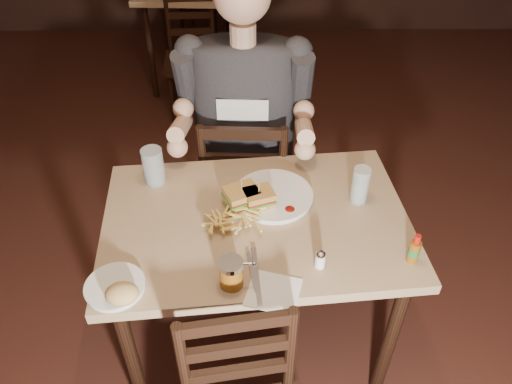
{
  "coord_description": "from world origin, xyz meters",
  "views": [
    {
      "loc": [
        0.23,
        -1.3,
        1.98
      ],
      "look_at": [
        0.24,
        0.03,
        0.85
      ],
      "focal_mm": 35.0,
      "sensor_mm": 36.0,
      "label": 1
    }
  ],
  "objects_px": {
    "diner": "(243,95)",
    "hot_sauce": "(415,248)",
    "dinner_plate": "(273,197)",
    "syrup_dispenser": "(231,273)",
    "bg_chair_near": "(192,62)",
    "glass_left": "(154,166)",
    "bg_chair_far": "(203,3)",
    "side_plate": "(115,287)",
    "chair_far": "(246,185)",
    "main_table": "(256,237)",
    "glass_right": "(360,185)"
  },
  "relations": [
    {
      "from": "diner",
      "to": "hot_sauce",
      "type": "height_order",
      "value": "diner"
    },
    {
      "from": "dinner_plate",
      "to": "syrup_dispenser",
      "type": "distance_m",
      "value": 0.43
    },
    {
      "from": "diner",
      "to": "syrup_dispenser",
      "type": "height_order",
      "value": "diner"
    },
    {
      "from": "bg_chair_near",
      "to": "glass_left",
      "type": "height_order",
      "value": "glass_left"
    },
    {
      "from": "bg_chair_far",
      "to": "dinner_plate",
      "type": "bearing_deg",
      "value": 74.52
    },
    {
      "from": "syrup_dispenser",
      "to": "diner",
      "type": "bearing_deg",
      "value": 82.44
    },
    {
      "from": "syrup_dispenser",
      "to": "side_plate",
      "type": "height_order",
      "value": "syrup_dispenser"
    },
    {
      "from": "chair_far",
      "to": "bg_chair_far",
      "type": "bearing_deg",
      "value": -78.83
    },
    {
      "from": "bg_chair_near",
      "to": "diner",
      "type": "relative_size",
      "value": 0.82
    },
    {
      "from": "diner",
      "to": "dinner_plate",
      "type": "xyz_separation_m",
      "value": [
        0.11,
        -0.41,
        -0.19
      ]
    },
    {
      "from": "main_table",
      "to": "side_plate",
      "type": "xyz_separation_m",
      "value": [
        -0.43,
        -0.31,
        0.1
      ]
    },
    {
      "from": "bg_chair_near",
      "to": "dinner_plate",
      "type": "relative_size",
      "value": 2.86
    },
    {
      "from": "bg_chair_far",
      "to": "glass_left",
      "type": "bearing_deg",
      "value": 66.01
    },
    {
      "from": "bg_chair_near",
      "to": "syrup_dispenser",
      "type": "xyz_separation_m",
      "value": [
        0.36,
        -2.27,
        0.41
      ]
    },
    {
      "from": "main_table",
      "to": "glass_left",
      "type": "height_order",
      "value": "glass_left"
    },
    {
      "from": "dinner_plate",
      "to": "side_plate",
      "type": "distance_m",
      "value": 0.65
    },
    {
      "from": "bg_chair_near",
      "to": "glass_right",
      "type": "xyz_separation_m",
      "value": [
        0.81,
        -1.88,
        0.43
      ]
    },
    {
      "from": "main_table",
      "to": "side_plate",
      "type": "relative_size",
      "value": 6.36
    },
    {
      "from": "syrup_dispenser",
      "to": "dinner_plate",
      "type": "bearing_deg",
      "value": 65.12
    },
    {
      "from": "chair_far",
      "to": "bg_chair_far",
      "type": "xyz_separation_m",
      "value": [
        -0.39,
        2.5,
        -0.02
      ]
    },
    {
      "from": "diner",
      "to": "glass_left",
      "type": "xyz_separation_m",
      "value": [
        -0.34,
        -0.31,
        -0.12
      ]
    },
    {
      "from": "chair_far",
      "to": "side_plate",
      "type": "relative_size",
      "value": 5.03
    },
    {
      "from": "main_table",
      "to": "glass_left",
      "type": "bearing_deg",
      "value": 151.34
    },
    {
      "from": "chair_far",
      "to": "dinner_plate",
      "type": "bearing_deg",
      "value": 105.48
    },
    {
      "from": "glass_right",
      "to": "side_plate",
      "type": "xyz_separation_m",
      "value": [
        -0.81,
        -0.4,
        -0.06
      ]
    },
    {
      "from": "hot_sauce",
      "to": "syrup_dispenser",
      "type": "height_order",
      "value": "hot_sauce"
    },
    {
      "from": "diner",
      "to": "main_table",
      "type": "bearing_deg",
      "value": -82.47
    },
    {
      "from": "chair_far",
      "to": "side_plate",
      "type": "xyz_separation_m",
      "value": [
        -0.39,
        -0.88,
        0.33
      ]
    },
    {
      "from": "chair_far",
      "to": "hot_sauce",
      "type": "height_order",
      "value": "chair_far"
    },
    {
      "from": "hot_sauce",
      "to": "syrup_dispenser",
      "type": "bearing_deg",
      "value": -171.11
    },
    {
      "from": "dinner_plate",
      "to": "side_plate",
      "type": "relative_size",
      "value": 1.6
    },
    {
      "from": "bg_chair_far",
      "to": "bg_chair_near",
      "type": "bearing_deg",
      "value": 65.02
    },
    {
      "from": "diner",
      "to": "dinner_plate",
      "type": "height_order",
      "value": "diner"
    },
    {
      "from": "main_table",
      "to": "syrup_dispenser",
      "type": "relative_size",
      "value": 11.32
    },
    {
      "from": "main_table",
      "to": "bg_chair_near",
      "type": "xyz_separation_m",
      "value": [
        -0.43,
        1.97,
        -0.27
      ]
    },
    {
      "from": "bg_chair_far",
      "to": "hot_sauce",
      "type": "distance_m",
      "value": 3.43
    },
    {
      "from": "dinner_plate",
      "to": "glass_left",
      "type": "height_order",
      "value": "glass_left"
    },
    {
      "from": "bg_chair_near",
      "to": "side_plate",
      "type": "xyz_separation_m",
      "value": [
        0.0,
        -2.28,
        0.37
      ]
    },
    {
      "from": "bg_chair_far",
      "to": "main_table",
      "type": "bearing_deg",
      "value": 73.03
    },
    {
      "from": "chair_far",
      "to": "bg_chair_near",
      "type": "relative_size",
      "value": 1.1
    },
    {
      "from": "hot_sauce",
      "to": "glass_right",
      "type": "bearing_deg",
      "value": 112.83
    },
    {
      "from": "main_table",
      "to": "syrup_dispenser",
      "type": "bearing_deg",
      "value": -104.92
    },
    {
      "from": "side_plate",
      "to": "bg_chair_far",
      "type": "bearing_deg",
      "value": 90.01
    },
    {
      "from": "diner",
      "to": "glass_right",
      "type": "relative_size",
      "value": 6.99
    },
    {
      "from": "diner",
      "to": "side_plate",
      "type": "bearing_deg",
      "value": -112.47
    },
    {
      "from": "main_table",
      "to": "hot_sauce",
      "type": "xyz_separation_m",
      "value": [
        0.5,
        -0.2,
        0.15
      ]
    },
    {
      "from": "diner",
      "to": "glass_right",
      "type": "height_order",
      "value": "diner"
    },
    {
      "from": "main_table",
      "to": "chair_far",
      "type": "xyz_separation_m",
      "value": [
        -0.05,
        0.57,
        -0.23
      ]
    },
    {
      "from": "diner",
      "to": "glass_right",
      "type": "distance_m",
      "value": 0.61
    },
    {
      "from": "diner",
      "to": "glass_left",
      "type": "relative_size",
      "value": 6.81
    }
  ]
}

